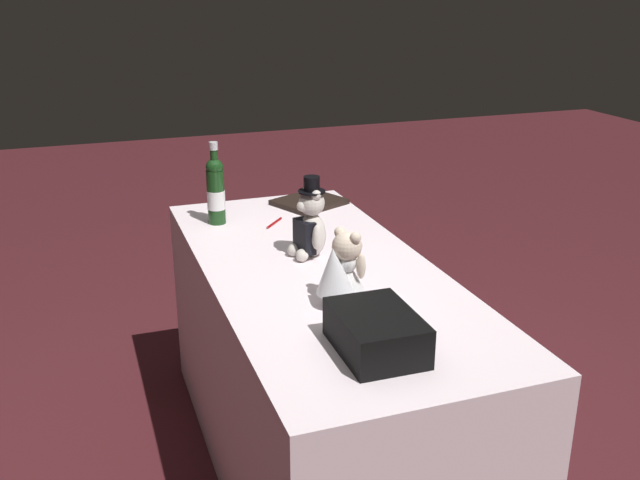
{
  "coord_description": "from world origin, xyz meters",
  "views": [
    {
      "loc": [
        -2.08,
        0.74,
        1.7
      ],
      "look_at": [
        0.0,
        0.0,
        0.89
      ],
      "focal_mm": 40.38,
      "sensor_mm": 36.0,
      "label": 1
    }
  ],
  "objects": [
    {
      "name": "gift_case_black",
      "position": [
        -0.58,
        0.05,
        0.84
      ],
      "size": [
        0.28,
        0.2,
        0.11
      ],
      "color": "black",
      "rests_on": "reception_table"
    },
    {
      "name": "teddy_bear_bride",
      "position": [
        -0.28,
        0.03,
        0.89
      ],
      "size": [
        0.17,
        0.2,
        0.23
      ],
      "color": "white",
      "rests_on": "reception_table"
    },
    {
      "name": "ground_plane",
      "position": [
        0.0,
        0.0,
        0.0
      ],
      "size": [
        12.0,
        12.0,
        0.0
      ],
      "primitive_type": "plane",
      "color": "#47191E"
    },
    {
      "name": "guestbook",
      "position": [
        0.69,
        -0.2,
        0.8
      ],
      "size": [
        0.31,
        0.33,
        0.02
      ],
      "primitive_type": "cube",
      "rotation": [
        0.0,
        0.0,
        0.42
      ],
      "color": "black",
      "rests_on": "reception_table"
    },
    {
      "name": "reception_table",
      "position": [
        0.0,
        0.0,
        0.4
      ],
      "size": [
        1.71,
        0.74,
        0.79
      ],
      "primitive_type": "cube",
      "color": "white",
      "rests_on": "ground_plane"
    },
    {
      "name": "signing_pen",
      "position": [
        0.48,
        0.02,
        0.79
      ],
      "size": [
        0.11,
        0.09,
        0.01
      ],
      "color": "maroon",
      "rests_on": "reception_table"
    },
    {
      "name": "champagne_bottle",
      "position": [
        0.58,
        0.22,
        0.93
      ],
      "size": [
        0.07,
        0.07,
        0.32
      ],
      "color": "#173C17",
      "rests_on": "reception_table"
    },
    {
      "name": "teddy_bear_groom",
      "position": [
        0.12,
        -0.0,
        0.9
      ],
      "size": [
        0.14,
        0.13,
        0.28
      ],
      "color": "beige",
      "rests_on": "reception_table"
    }
  ]
}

